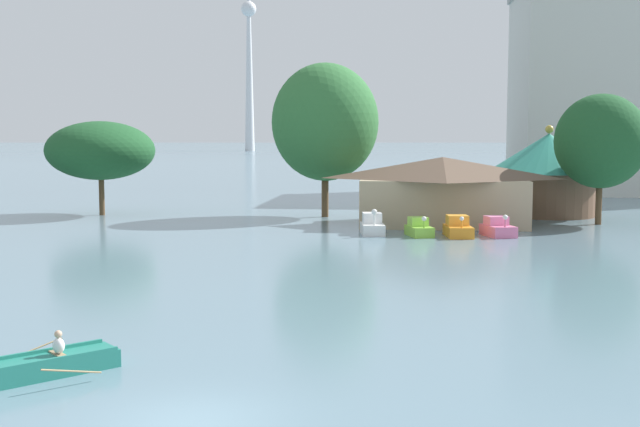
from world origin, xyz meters
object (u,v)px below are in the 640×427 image
object	(u,v)px
shoreline_tree_tall_left	(100,151)
distant_broadcast_tower	(249,30)
rowboat_with_rower	(50,365)
pedal_boat_white	(372,226)
pedal_boat_orange	(458,228)
green_roof_pavilion	(548,169)
shoreline_tree_mid	(325,122)
boathouse	(442,189)
pedal_boat_pink	(498,228)
shoreline_tree_right	(601,141)
pedal_boat_lime	(419,229)

from	to	relation	value
shoreline_tree_tall_left	distant_broadcast_tower	xyz separation A→B (m)	(-49.68, 310.62, 52.92)
rowboat_with_rower	pedal_boat_white	world-z (taller)	pedal_boat_white
pedal_boat_orange	distant_broadcast_tower	bearing A→B (deg)	-173.24
pedal_boat_white	green_roof_pavilion	size ratio (longest dim) A/B	0.28
pedal_boat_orange	shoreline_tree_mid	xyz separation A→B (m)	(-10.30, 12.06, 7.40)
boathouse	shoreline_tree_mid	size ratio (longest dim) A/B	1.03
pedal_boat_orange	distant_broadcast_tower	xyz separation A→B (m)	(-79.29, 321.99, 57.92)
green_roof_pavilion	pedal_boat_pink	bearing A→B (deg)	-111.89
shoreline_tree_mid	distant_broadcast_tower	size ratio (longest dim) A/B	0.09
shoreline_tree_mid	shoreline_tree_right	world-z (taller)	shoreline_tree_mid
boathouse	pedal_boat_orange	bearing A→B (deg)	-84.09
pedal_boat_pink	distant_broadcast_tower	xyz separation A→B (m)	(-82.00, 321.41, 57.95)
shoreline_tree_tall_left	pedal_boat_lime	bearing A→B (deg)	-22.78
shoreline_tree_mid	rowboat_with_rower	bearing A→B (deg)	-94.26
pedal_boat_pink	boathouse	world-z (taller)	boathouse
green_roof_pavilion	shoreline_tree_right	size ratio (longest dim) A/B	1.04
shoreline_tree_tall_left	shoreline_tree_right	xyz separation A→B (m)	(40.90, -2.72, 0.84)
pedal_boat_pink	shoreline_tree_right	distance (m)	13.15
green_roof_pavilion	shoreline_tree_right	xyz separation A→B (m)	(2.69, -6.58, 2.40)
shoreline_tree_mid	distant_broadcast_tower	world-z (taller)	distant_broadcast_tower
pedal_boat_orange	rowboat_with_rower	bearing A→B (deg)	-29.94
boathouse	rowboat_with_rower	bearing A→B (deg)	-108.10
shoreline_tree_tall_left	shoreline_tree_mid	world-z (taller)	shoreline_tree_mid
rowboat_with_rower	shoreline_tree_tall_left	world-z (taller)	shoreline_tree_tall_left
distant_broadcast_tower	shoreline_tree_right	bearing A→B (deg)	-73.88
pedal_boat_lime	pedal_boat_orange	bearing A→B (deg)	72.54
pedal_boat_lime	pedal_boat_orange	xyz separation A→B (m)	(2.62, -0.03, 0.05)
shoreline_tree_tall_left	shoreline_tree_right	distance (m)	41.00
pedal_boat_lime	pedal_boat_orange	world-z (taller)	pedal_boat_orange
boathouse	shoreline_tree_tall_left	size ratio (longest dim) A/B	1.44
rowboat_with_rower	shoreline_tree_mid	distance (m)	45.07
rowboat_with_rower	shoreline_tree_tall_left	xyz separation A→B (m)	(-16.02, 43.60, 5.28)
pedal_boat_orange	shoreline_tree_right	distance (m)	15.37
rowboat_with_rower	boathouse	bearing A→B (deg)	-153.78
pedal_boat_pink	distant_broadcast_tower	bearing A→B (deg)	176.21
pedal_boat_lime	shoreline_tree_tall_left	xyz separation A→B (m)	(-27.00, 11.34, 5.05)
rowboat_with_rower	shoreline_tree_mid	world-z (taller)	shoreline_tree_mid
pedal_boat_white	shoreline_tree_mid	world-z (taller)	shoreline_tree_mid
boathouse	shoreline_tree_right	size ratio (longest dim) A/B	1.33
pedal_boat_pink	shoreline_tree_right	xyz separation A→B (m)	(8.57, 8.07, 5.86)
green_roof_pavilion	rowboat_with_rower	bearing A→B (deg)	-115.06
pedal_boat_lime	shoreline_tree_mid	distance (m)	16.10
pedal_boat_white	pedal_boat_lime	world-z (taller)	pedal_boat_white
shoreline_tree_tall_left	shoreline_tree_mid	xyz separation A→B (m)	(19.32, 0.69, 2.40)
pedal_boat_pink	shoreline_tree_mid	xyz separation A→B (m)	(-13.00, 11.48, 7.42)
pedal_boat_lime	shoreline_tree_right	size ratio (longest dim) A/B	0.28
pedal_boat_lime	distant_broadcast_tower	bearing A→B (deg)	176.53
pedal_boat_lime	shoreline_tree_right	world-z (taller)	shoreline_tree_right
boathouse	shoreline_tree_right	distance (m)	12.66
pedal_boat_pink	shoreline_tree_mid	size ratio (longest dim) A/B	0.24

